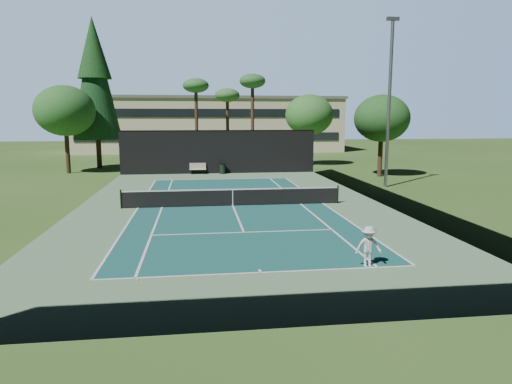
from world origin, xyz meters
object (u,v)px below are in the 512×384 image
player (369,246)px  tennis_ball_a (138,279)px  tennis_ball_c (214,200)px  park_bench (198,168)px  tennis_net (233,197)px  trash_bin (223,169)px  tennis_ball_b (190,197)px  tennis_ball_d (173,192)px

player → tennis_ball_a: player is taller
player → tennis_ball_c: (-4.85, 13.49, -0.69)m
tennis_ball_c → park_bench: park_bench is taller
tennis_net → player: bearing=-71.8°
tennis_ball_a → tennis_ball_c: 14.21m
tennis_ball_a → tennis_net: bearing=71.6°
tennis_ball_a → trash_bin: bearing=81.2°
player → trash_bin: player is taller
tennis_net → player: player is taller
tennis_net → park_bench: (-1.98, 15.78, -0.01)m
tennis_ball_b → tennis_ball_c: size_ratio=1.13×
tennis_net → tennis_ball_a: bearing=-108.4°
tennis_net → tennis_ball_d: 6.70m
tennis_ball_a → trash_bin: 28.01m
tennis_ball_a → tennis_ball_d: 17.61m
tennis_ball_c → tennis_ball_b: bearing=135.8°
tennis_ball_a → tennis_ball_d: size_ratio=1.06×
tennis_ball_b → park_bench: (0.59, 12.46, 0.51)m
player → tennis_ball_d: (-7.59, 17.21, -0.69)m
trash_bin → park_bench: bearing=175.3°
tennis_ball_c → park_bench: bearing=93.9°
tennis_ball_d → player: bearing=-66.2°
player → tennis_ball_c: player is taller
tennis_ball_b → park_bench: park_bench is taller
tennis_net → player: 12.30m
trash_bin → tennis_ball_c: bearing=-95.5°
tennis_net → tennis_ball_c: bearing=119.5°
tennis_ball_d → trash_bin: size_ratio=0.07×
trash_bin → tennis_net: bearing=-91.1°
player → tennis_ball_a: 7.88m
tennis_ball_c → trash_bin: (1.32, 13.78, 0.45)m
park_bench → player: bearing=-78.0°
tennis_ball_b → tennis_ball_d: size_ratio=0.99×
tennis_ball_b → trash_bin: 12.61m
tennis_ball_d → park_bench: 10.42m
tennis_net → tennis_ball_d: (-3.76, 5.52, -0.52)m
tennis_ball_a → tennis_ball_d: tennis_ball_a is taller
tennis_ball_d → tennis_net: bearing=-55.8°
player → tennis_ball_d: 18.82m
tennis_ball_d → trash_bin: bearing=68.1°
tennis_net → park_bench: size_ratio=8.60×
player → tennis_ball_d: size_ratio=21.38×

